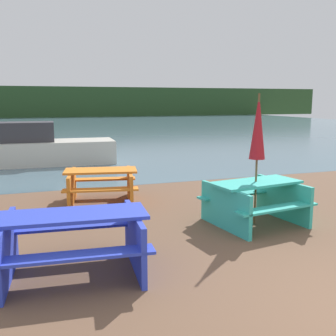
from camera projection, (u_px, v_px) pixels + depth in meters
water at (75, 126)px, 33.86m from camera, size 60.00×50.00×0.00m
far_treeline at (59, 102)px, 52.17m from camera, size 80.00×1.60×4.00m
picnic_table_blue at (73, 237)px, 4.94m from camera, size 1.96×1.53×0.79m
picnic_table_teal at (255, 199)px, 6.97m from camera, size 1.78×1.60×0.77m
picnic_table_orange at (101, 183)px, 8.43m from camera, size 1.74×1.63×0.73m
umbrella_crimson at (258, 128)px, 6.76m from camera, size 0.28×0.28×2.30m
boat at (45, 148)px, 13.57m from camera, size 4.47×1.78×1.46m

